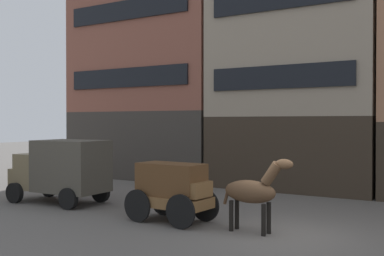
{
  "coord_description": "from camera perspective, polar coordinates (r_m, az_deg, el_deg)",
  "views": [
    {
      "loc": [
        5.03,
        -13.22,
        3.39
      ],
      "look_at": [
        -4.33,
        2.05,
        3.14
      ],
      "focal_mm": 43.78,
      "sensor_mm": 36.0,
      "label": 1
    }
  ],
  "objects": [
    {
      "name": "building_far_left",
      "position": [
        29.22,
        -4.69,
        6.18
      ],
      "size": [
        10.32,
        5.66,
        12.18
      ],
      "color": "#38332D",
      "rests_on": "ground_plane"
    },
    {
      "name": "building_center_left",
      "position": [
        25.17,
        12.77,
        10.56
      ],
      "size": [
        8.78,
        5.66,
        15.24
      ],
      "color": "#33281E",
      "rests_on": "ground_plane"
    },
    {
      "name": "ground_plane",
      "position": [
        14.54,
        10.64,
        -12.7
      ],
      "size": [
        120.0,
        120.0,
        0.0
      ],
      "primitive_type": "plane",
      "color": "#605B56"
    },
    {
      "name": "delivery_truck_near",
      "position": [
        20.26,
        -15.7,
        -4.81
      ],
      "size": [
        4.41,
        2.27,
        2.62
      ],
      "color": "#7A6B4C",
      "rests_on": "ground_plane"
    },
    {
      "name": "draft_horse",
      "position": [
        14.47,
        7.42,
        -7.64
      ],
      "size": [
        2.35,
        0.69,
        2.3
      ],
      "color": "#513823",
      "rests_on": "ground_plane"
    },
    {
      "name": "cargo_wagon",
      "position": [
        15.91,
        -2.41,
        -7.31
      ],
      "size": [
        2.98,
        1.66,
        1.98
      ],
      "color": "brown",
      "rests_on": "ground_plane"
    },
    {
      "name": "pedestrian_officer",
      "position": [
        27.5,
        -18.08,
        -4.27
      ],
      "size": [
        0.51,
        0.51,
        1.79
      ],
      "color": "#38332D",
      "rests_on": "ground_plane"
    }
  ]
}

